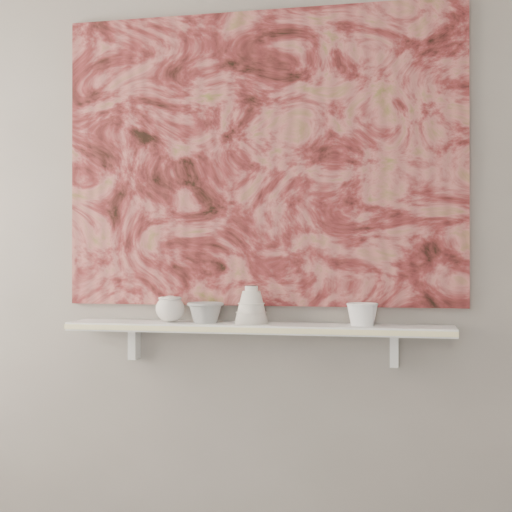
% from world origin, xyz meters
% --- Properties ---
extents(wall_back, '(3.60, 0.00, 3.60)m').
position_xyz_m(wall_back, '(0.00, 1.60, 1.35)').
color(wall_back, gray).
rests_on(wall_back, floor).
extents(shelf, '(1.40, 0.18, 0.03)m').
position_xyz_m(shelf, '(0.00, 1.51, 0.92)').
color(shelf, white).
rests_on(shelf, wall_back).
extents(shelf_stripe, '(1.40, 0.01, 0.02)m').
position_xyz_m(shelf_stripe, '(0.00, 1.41, 0.92)').
color(shelf_stripe, '#F6EBA4').
rests_on(shelf_stripe, shelf).
extents(bracket_left, '(0.03, 0.06, 0.12)m').
position_xyz_m(bracket_left, '(-0.49, 1.57, 0.84)').
color(bracket_left, white).
rests_on(bracket_left, wall_back).
extents(bracket_right, '(0.03, 0.06, 0.12)m').
position_xyz_m(bracket_right, '(0.49, 1.57, 0.84)').
color(bracket_right, white).
rests_on(bracket_right, wall_back).
extents(painting, '(1.50, 0.02, 1.10)m').
position_xyz_m(painting, '(0.00, 1.59, 1.54)').
color(painting, maroon).
rests_on(painting, wall_back).
extents(house_motif, '(0.09, 0.00, 0.08)m').
position_xyz_m(house_motif, '(0.45, 1.57, 1.23)').
color(house_motif, black).
rests_on(house_motif, painting).
extents(bowl_grey, '(0.17, 0.17, 0.08)m').
position_xyz_m(bowl_grey, '(-0.19, 1.51, 0.97)').
color(bowl_grey, gray).
rests_on(bowl_grey, shelf).
extents(cup_cream, '(0.13, 0.13, 0.10)m').
position_xyz_m(cup_cream, '(-0.32, 1.51, 0.98)').
color(cup_cream, white).
rests_on(cup_cream, shelf).
extents(bell_vessel, '(0.13, 0.13, 0.14)m').
position_xyz_m(bell_vessel, '(-0.02, 1.51, 1.00)').
color(bell_vessel, beige).
rests_on(bell_vessel, shelf).
extents(bowl_white, '(0.14, 0.14, 0.08)m').
position_xyz_m(bowl_white, '(0.38, 1.51, 0.97)').
color(bowl_white, white).
rests_on(bowl_white, shelf).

